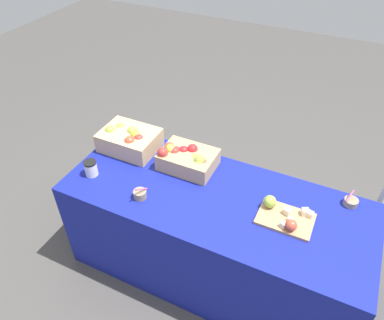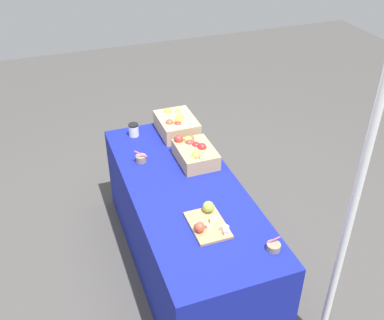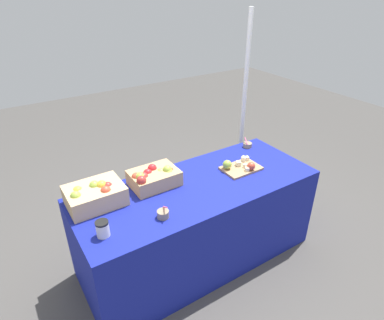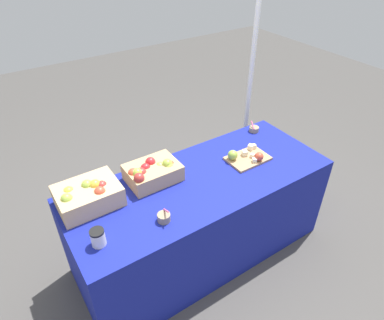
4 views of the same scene
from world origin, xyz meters
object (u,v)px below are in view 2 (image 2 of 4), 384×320
sample_bowl_near (274,247)px  tent_pole (347,231)px  apple_crate_left (177,124)px  coffee_cup (134,130)px  apple_crate_middle (195,153)px  sample_bowl_mid (141,158)px  cutting_board_front (207,222)px

sample_bowl_near → tent_pole: 0.42m
sample_bowl_near → tent_pole: (0.20, 0.32, 0.19)m
apple_crate_left → coffee_cup: size_ratio=3.66×
apple_crate_middle → sample_bowl_mid: bearing=-108.6°
apple_crate_middle → coffee_cup: 0.62m
sample_bowl_mid → coffee_cup: 0.40m
sample_bowl_mid → tent_pole: bearing=30.7°
sample_bowl_mid → coffee_cup: (-0.39, 0.04, 0.03)m
tent_pole → cutting_board_front: bearing=-131.4°
coffee_cup → apple_crate_middle: bearing=33.1°
cutting_board_front → tent_pole: tent_pole is taller
coffee_cup → tent_pole: tent_pole is taller
sample_bowl_mid → coffee_cup: sample_bowl_mid is taller
apple_crate_left → coffee_cup: bearing=-101.7°
sample_bowl_mid → tent_pole: (1.36, 0.81, 0.19)m
sample_bowl_near → sample_bowl_mid: bearing=-157.1°
apple_crate_left → tent_pole: 1.73m
cutting_board_front → tent_pole: (0.53, 0.60, 0.19)m
cutting_board_front → sample_bowl_near: 0.43m
apple_crate_left → sample_bowl_near: size_ratio=4.44×
apple_crate_middle → coffee_cup: bearing=-146.9°
apple_crate_middle → coffee_cup: apple_crate_middle is taller
apple_crate_left → sample_bowl_mid: bearing=-50.3°
apple_crate_middle → tent_pole: size_ratio=0.19×
tent_pole → apple_crate_middle: bearing=-161.0°
coffee_cup → sample_bowl_near: bearing=16.1°
sample_bowl_near → sample_bowl_mid: 1.26m
sample_bowl_near → apple_crate_middle: bearing=-174.0°
apple_crate_middle → cutting_board_front: bearing=-14.1°
apple_crate_left → sample_bowl_near: bearing=3.9°
cutting_board_front → sample_bowl_near: bearing=40.9°
apple_crate_left → apple_crate_middle: apple_crate_left is taller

